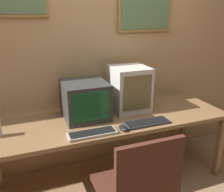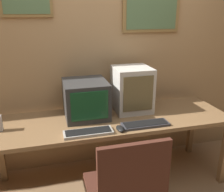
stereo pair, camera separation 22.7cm
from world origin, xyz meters
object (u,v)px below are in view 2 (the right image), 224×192
keyboard_main (88,132)px  mouse_near_keyboard (120,129)px  monitor_right (132,89)px  keyboard_side (145,124)px  monitor_left (86,99)px

keyboard_main → mouse_near_keyboard: size_ratio=3.41×
monitor_right → keyboard_side: bearing=-90.5°
mouse_near_keyboard → monitor_left: bearing=120.0°
monitor_left → keyboard_main: (-0.05, -0.37, -0.16)m
keyboard_side → mouse_near_keyboard: (-0.24, -0.03, 0.01)m
monitor_right → keyboard_main: bearing=-141.8°
monitor_right → keyboard_main: 0.69m
monitor_left → keyboard_side: monitor_left is taller
monitor_right → mouse_near_keyboard: 0.52m
monitor_left → mouse_near_keyboard: 0.47m
mouse_near_keyboard → keyboard_main: bearing=177.3°
monitor_right → mouse_near_keyboard: (-0.25, -0.42, -0.20)m
monitor_right → mouse_near_keyboard: size_ratio=3.71×
keyboard_main → keyboard_side: size_ratio=0.97×
keyboard_main → mouse_near_keyboard: bearing=-2.7°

